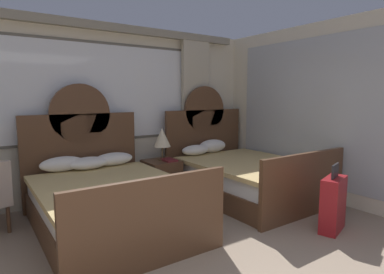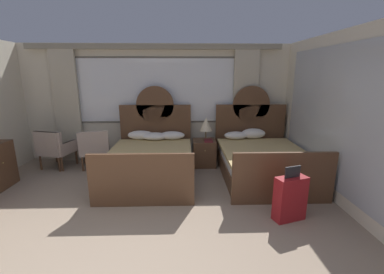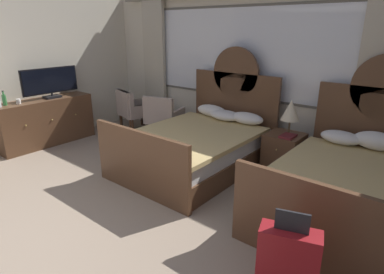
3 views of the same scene
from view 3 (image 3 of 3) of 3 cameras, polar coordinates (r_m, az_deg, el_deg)
The scene contains 16 objects.
ground_plane at distance 3.59m, azimuth -29.75°, elevation -18.99°, with size 24.00×24.00×0.00m, color gray.
wall_back_window at distance 5.66m, azimuth 9.27°, elevation 12.32°, with size 6.15×0.22×2.70m.
wall_left at distance 6.49m, azimuth -27.99°, elevation 10.50°, with size 0.07×4.66×2.70m.
bed_near_window at distance 4.92m, azimuth 0.99°, elevation -1.38°, with size 1.64×2.25×1.77m.
bed_near_mirror at distance 4.05m, azimuth 26.59°, elevation -8.24°, with size 1.64×2.25×1.77m.
nightstand_between_beds at distance 4.95m, azimuth 15.96°, elevation -2.74°, with size 0.50×0.53×0.59m.
table_lamp_on_nightstand at distance 4.77m, azimuth 17.17°, elevation 4.51°, with size 0.27×0.27×0.51m.
book_on_nightstand at distance 4.73m, azimuth 16.70°, elevation 0.16°, with size 0.18×0.26×0.03m.
dresser_minibar at distance 6.47m, azimuth -24.57°, elevation 2.49°, with size 0.51×1.68×0.84m.
tv_flatscreen at distance 6.38m, azimuth -23.89°, elevation 8.89°, with size 0.20×1.03×0.54m.
bottle_soda_green at distance 6.13m, azimuth -30.40°, elevation 5.76°, with size 0.06×0.06×0.24m.
cup_on_dresser at distance 6.15m, azimuth -28.49°, elevation 5.58°, with size 0.11×0.08×0.08m.
armchair_by_window_left at distance 6.15m, azimuth -5.17°, elevation 3.81°, with size 0.75×0.75×0.86m.
armchair_by_window_centre at distance 6.76m, azimuth -10.41°, elevation 4.96°, with size 0.72×0.72×0.86m.
armchair_by_window_right at distance 6.77m, azimuth -10.45°, elevation 4.98°, with size 0.78×0.78×0.86m.
suitcase_on_floor at distance 2.74m, azimuth 16.54°, elevation -21.15°, with size 0.49×0.32×0.80m.
Camera 3 is at (2.83, -0.80, 2.06)m, focal length 29.98 mm.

